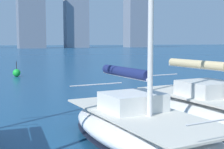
% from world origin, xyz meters
% --- Properties ---
extents(city_skyline, '(176.92, 19.34, 49.25)m').
position_xyz_m(city_skyline, '(-13.44, -162.29, 19.74)').
color(city_skyline, slate).
rests_on(city_skyline, ground).
extents(sailboat_tan, '(3.64, 8.14, 9.88)m').
position_xyz_m(sailboat_tan, '(-4.06, -6.94, 0.65)').
color(sailboat_tan, silver).
rests_on(sailboat_tan, ground).
extents(sailboat_navy, '(3.58, 7.22, 10.97)m').
position_xyz_m(sailboat_navy, '(-0.52, -6.23, 0.62)').
color(sailboat_navy, white).
rests_on(sailboat_navy, ground).
extents(channel_buoy, '(0.70, 0.70, 1.40)m').
position_xyz_m(channel_buoy, '(0.90, -27.61, 0.36)').
color(channel_buoy, green).
rests_on(channel_buoy, ground).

